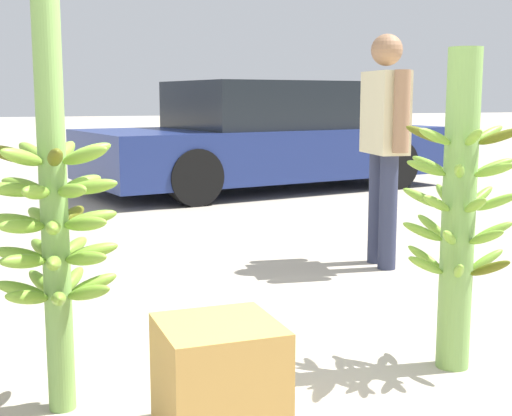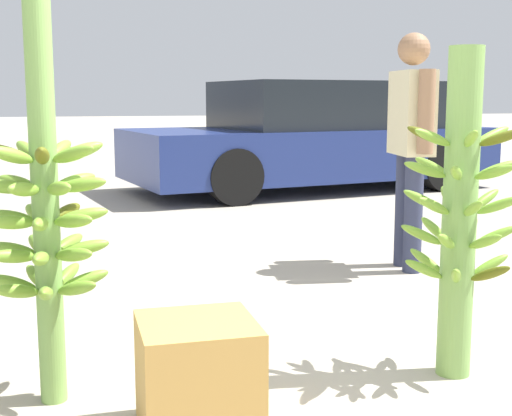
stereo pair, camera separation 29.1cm
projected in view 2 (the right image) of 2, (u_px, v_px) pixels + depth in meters
banana_stalk_left at (46, 206)px, 2.57m from camera, size 0.46×0.46×1.57m
banana_stalk_center at (460, 212)px, 2.84m from camera, size 0.48×0.47×1.33m
vendor_person at (411, 132)px, 4.60m from camera, size 0.25×0.64×1.53m
parked_car at (314, 138)px, 8.74m from camera, size 4.66×2.59×1.31m
produce_crate at (198, 377)px, 2.41m from camera, size 0.39×0.39×0.39m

